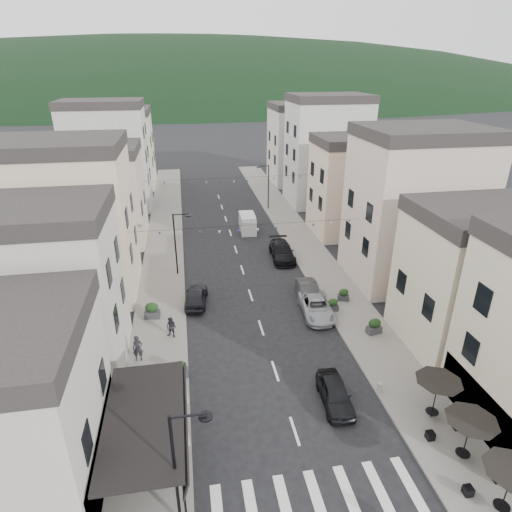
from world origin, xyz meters
The scene contains 26 objects.
sidewalk_left centered at (-7.50, 32.00, 0.06)m, with size 4.00×76.00×0.12m, color slate.
sidewalk_right centered at (7.50, 32.00, 0.06)m, with size 4.00×76.00×0.12m, color slate.
hill_backdrop centered at (0.00, 300.00, 0.00)m, with size 640.00×360.00×70.00m, color black.
boutique_awning centered at (-7.25, 5.00, 3.11)m, with size 3.77×7.50×3.28m.
buildings_row_left centered at (-14.50, 37.75, 6.12)m, with size 10.20×54.16×14.00m.
buildings_row_right centered at (14.50, 36.59, 6.32)m, with size 10.20×54.16×14.50m.
cafe_terrace centered at (7.70, 2.80, 2.36)m, with size 2.50×8.10×2.53m.
streetlamp_left_near centered at (-5.82, 2.00, 3.70)m, with size 1.70×0.56×6.00m.
streetlamp_left_far centered at (-5.82, 26.00, 3.70)m, with size 1.70×0.56×6.00m.
streetlamp_right_far centered at (5.82, 44.00, 3.70)m, with size 1.70×0.56×6.00m.
bollards centered at (0.00, 5.50, 0.42)m, with size 11.66×10.26×0.60m.
bunting_near centered at (0.00, 22.00, 5.65)m, with size 19.00×0.28×0.62m.
bunting_far centered at (0.00, 38.00, 5.65)m, with size 19.00×0.28×0.62m.
parked_car_a centered at (2.80, 7.66, 0.68)m, with size 1.60×3.97×1.35m, color black.
parked_car_b centered at (4.60, 19.41, 0.73)m, with size 1.54×4.40×1.45m, color #2D2D2F.
parked_car_c centered at (4.60, 17.11, 0.68)m, with size 2.27×4.92×1.37m, color #9B9EA4.
parked_car_d centered at (4.33, 27.95, 0.77)m, with size 2.16×5.31×1.54m, color black.
parked_car_e centered at (-4.60, 20.39, 0.71)m, with size 1.68×4.17×1.42m, color black.
delivery_van centered at (2.10, 36.38, 1.01)m, with size 1.91×4.38×2.06m.
pedestrian_a centered at (-8.67, 13.49, 1.04)m, with size 0.67×0.44×1.83m, color black.
pedestrian_b centered at (-6.55, 15.78, 0.91)m, with size 0.77×0.60×1.59m, color #26202B.
planter_la centered at (-6.00, 11.37, 0.66)m, with size 1.03×0.60×1.12m.
planter_lb centered at (-8.04, 18.64, 0.74)m, with size 1.21×0.76×1.28m.
planter_ra centered at (7.93, 13.80, 0.69)m, with size 1.15×0.77×1.18m.
planter_rb centered at (6.00, 17.31, 0.62)m, with size 0.95×0.56×1.03m.
planter_rc centered at (7.41, 18.69, 0.62)m, with size 1.03×0.77×1.03m.
Camera 1 is at (-4.95, -10.47, 18.01)m, focal length 30.00 mm.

